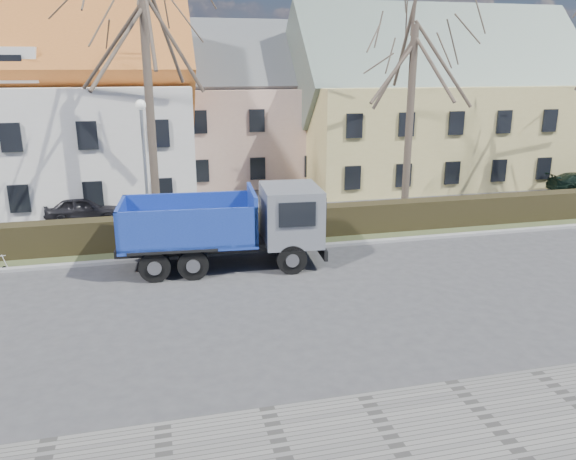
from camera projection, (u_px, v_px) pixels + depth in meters
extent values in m
plane|color=#3A3A3C|center=(228.00, 301.00, 17.84)|extent=(120.00, 120.00, 0.00)
cube|color=gray|center=(212.00, 254.00, 22.11)|extent=(80.00, 0.30, 0.12)
cube|color=#3D4828|center=(208.00, 242.00, 23.60)|extent=(80.00, 3.00, 0.10)
cube|color=black|center=(208.00, 230.00, 23.24)|extent=(60.00, 0.90, 1.30)
imported|color=black|center=(85.00, 208.00, 26.87)|extent=(3.78, 1.92, 1.23)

